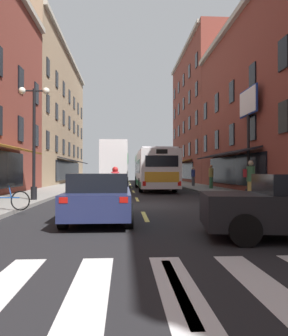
{
  "coord_description": "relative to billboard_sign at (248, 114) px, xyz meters",
  "views": [
    {
      "loc": [
        -0.67,
        -14.16,
        1.46
      ],
      "look_at": [
        0.66,
        7.92,
        1.68
      ],
      "focal_mm": 35.33,
      "sensor_mm": 36.0,
      "label": 1
    }
  ],
  "objects": [
    {
      "name": "lane_centre_dashes",
      "position": [
        -7.05,
        -6.17,
        -5.05
      ],
      "size": [
        0.14,
        73.9,
        0.01
      ],
      "color": "#DBCC4C",
      "rests_on": "ground"
    },
    {
      "name": "billboard_sign",
      "position": [
        0.0,
        0.0,
        0.0
      ],
      "size": [
        0.4,
        2.76,
        6.49
      ],
      "color": "black",
      "rests_on": "sidewalk_right"
    },
    {
      "name": "sedan_near",
      "position": [
        -8.43,
        -10.18,
        -4.34
      ],
      "size": [
        1.88,
        4.47,
        1.39
      ],
      "color": "navy",
      "rests_on": "ground"
    },
    {
      "name": "street_lamp_twin",
      "position": [
        -11.92,
        -4.42,
        -2.01
      ],
      "size": [
        1.42,
        0.32,
        5.24
      ],
      "color": "black",
      "rests_on": "sidewalk_left"
    },
    {
      "name": "pedestrian_rear",
      "position": [
        -1.41,
        9.81,
        -4.02
      ],
      "size": [
        0.36,
        0.36,
        1.74
      ],
      "rotation": [
        0.0,
        0.0,
        4.31
      ],
      "color": "#4C4C51",
      "rests_on": "sidewalk_right"
    },
    {
      "name": "ground_plane",
      "position": [
        -7.05,
        -5.92,
        -5.1
      ],
      "size": [
        34.8,
        80.0,
        0.1
      ],
      "primitive_type": "cube",
      "color": "black"
    },
    {
      "name": "box_truck",
      "position": [
        -8.58,
        11.64,
        -2.9
      ],
      "size": [
        2.57,
        7.94,
        4.19
      ],
      "color": "black",
      "rests_on": "ground"
    },
    {
      "name": "crosswalk_near",
      "position": [
        -7.05,
        -15.92,
        -5.05
      ],
      "size": [
        7.1,
        2.8,
        0.01
      ],
      "color": "silver",
      "rests_on": "ground"
    },
    {
      "name": "pedestrian_mid",
      "position": [
        -1.05,
        4.92,
        -3.97
      ],
      "size": [
        0.36,
        0.36,
        1.82
      ],
      "rotation": [
        0.0,
        0.0,
        2.28
      ],
      "color": "#33663F",
      "rests_on": "sidewalk_right"
    },
    {
      "name": "sedan_far",
      "position": [
        -8.62,
        21.12,
        -4.34
      ],
      "size": [
        1.92,
        4.75,
        1.38
      ],
      "color": "navy",
      "rests_on": "ground"
    },
    {
      "name": "motorcycle_rider",
      "position": [
        -8.11,
        -5.76,
        -4.34
      ],
      "size": [
        0.62,
        2.07,
        1.66
      ],
      "color": "black",
      "rests_on": "ground"
    },
    {
      "name": "sidewalk_right",
      "position": [
        -1.15,
        -5.92,
        -4.98
      ],
      "size": [
        3.0,
        80.0,
        0.14
      ],
      "primitive_type": "cube",
      "color": "gray",
      "rests_on": "ground"
    },
    {
      "name": "bicycle_near",
      "position": [
        -11.72,
        -8.69,
        -4.55
      ],
      "size": [
        1.71,
        0.48,
        0.91
      ],
      "color": "black",
      "rests_on": "sidewalk_left"
    },
    {
      "name": "transit_bus",
      "position": [
        -5.4,
        5.9,
        -3.45
      ],
      "size": [
        2.66,
        11.26,
        3.05
      ],
      "color": "silver",
      "rests_on": "ground"
    },
    {
      "name": "pedestrian_near",
      "position": [
        -2.15,
        -5.8,
        -3.96
      ],
      "size": [
        0.53,
        0.43,
        1.79
      ],
      "rotation": [
        0.0,
        0.0,
        4.29
      ],
      "color": "#B29947",
      "rests_on": "sidewalk_right"
    }
  ]
}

